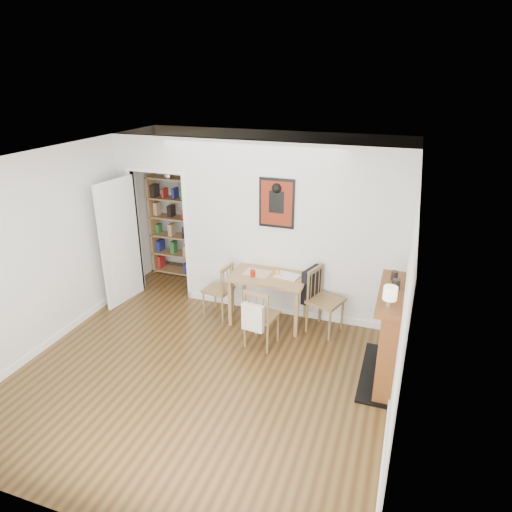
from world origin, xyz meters
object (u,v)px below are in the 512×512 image
at_px(chair_left, 218,290).
at_px(notebook, 287,276).
at_px(chair_right, 324,300).
at_px(fireplace, 391,333).
at_px(dining_table, 269,281).
at_px(mantel_lamp, 390,294).
at_px(bookshelf, 172,226).
at_px(chair_front, 261,316).
at_px(red_glass, 253,273).
at_px(ceramic_jar_a, 396,284).
at_px(ceramic_jar_b, 395,275).
at_px(orange_fruit, 278,272).

bearing_deg(chair_left, notebook, 6.32).
relative_size(chair_right, fireplace, 0.76).
distance_m(dining_table, mantel_lamp, 2.18).
relative_size(bookshelf, mantel_lamp, 7.80).
height_order(chair_front, notebook, chair_front).
bearing_deg(dining_table, red_glass, -148.91).
relative_size(ceramic_jar_a, ceramic_jar_b, 1.08).
bearing_deg(ceramic_jar_a, chair_left, 165.75).
bearing_deg(chair_right, fireplace, -39.90).
bearing_deg(chair_front, mantel_lamp, -18.78).
xyz_separation_m(dining_table, notebook, (0.26, 0.04, 0.10)).
relative_size(dining_table, fireplace, 0.89).
height_order(red_glass, notebook, red_glass).
bearing_deg(chair_right, orange_fruit, 175.65).
relative_size(chair_front, orange_fruit, 12.19).
relative_size(bookshelf, orange_fruit, 25.43).
bearing_deg(notebook, ceramic_jar_a, -26.90).
relative_size(orange_fruit, notebook, 0.21).
distance_m(bookshelf, notebook, 2.69).
height_order(chair_right, chair_front, chair_right).
height_order(dining_table, mantel_lamp, mantel_lamp).
bearing_deg(bookshelf, chair_front, -37.77).
height_order(fireplace, mantel_lamp, mantel_lamp).
bearing_deg(chair_left, bookshelf, 139.48).
height_order(chair_right, ceramic_jar_b, ceramic_jar_b).
bearing_deg(bookshelf, red_glass, -32.30).
distance_m(chair_left, red_glass, 0.69).
height_order(ceramic_jar_a, ceramic_jar_b, ceramic_jar_a).
bearing_deg(orange_fruit, ceramic_jar_b, -17.74).
height_order(orange_fruit, ceramic_jar_b, ceramic_jar_b).
relative_size(chair_left, fireplace, 0.68).
xyz_separation_m(chair_right, mantel_lamp, (0.89, -1.19, 0.81)).
height_order(orange_fruit, notebook, orange_fruit).
bearing_deg(dining_table, chair_left, -174.19).
bearing_deg(red_glass, notebook, 18.87).
distance_m(chair_front, red_glass, 0.70).
relative_size(orange_fruit, ceramic_jar_b, 0.67).
bearing_deg(ceramic_jar_b, notebook, 160.99).
xyz_separation_m(mantel_lamp, ceramic_jar_b, (0.01, 0.72, -0.09)).
height_order(notebook, ceramic_jar_a, ceramic_jar_a).
bearing_deg(red_glass, dining_table, 31.09).
height_order(dining_table, chair_front, chair_front).
distance_m(chair_right, ceramic_jar_b, 1.25).
bearing_deg(ceramic_jar_a, red_glass, 163.07).
relative_size(dining_table, chair_right, 1.17).
distance_m(red_glass, notebook, 0.50).
bearing_deg(ceramic_jar_a, ceramic_jar_b, 96.93).
xyz_separation_m(red_glass, notebook, (0.47, 0.16, -0.04)).
distance_m(ceramic_jar_a, ceramic_jar_b, 0.26).
relative_size(fireplace, mantel_lamp, 5.37).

